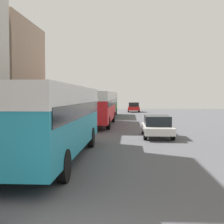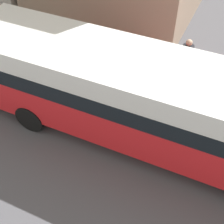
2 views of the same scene
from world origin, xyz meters
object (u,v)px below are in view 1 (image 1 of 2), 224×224
bus_following (99,104)px  bus_third_in_line (106,101)px  car_crossing (157,126)px  car_far_curb (134,107)px  pedestrian_walking_away (64,113)px  bus_lead (51,112)px

bus_following → bus_third_in_line: bearing=91.7°
car_crossing → car_far_curb: bearing=92.1°
bus_third_in_line → car_crossing: size_ratio=2.42×
bus_third_in_line → pedestrian_walking_away: (-2.81, -12.13, -0.93)m
bus_following → bus_third_in_line: (-0.38, 12.52, 0.07)m
bus_following → pedestrian_walking_away: 3.33m
bus_following → car_far_curb: 24.09m
car_crossing → pedestrian_walking_away: (-7.70, 8.10, 0.35)m
bus_lead → car_crossing: bearing=56.9°
bus_following → bus_third_in_line: size_ratio=1.05×
bus_lead → bus_following: bearing=88.7°
pedestrian_walking_away → bus_lead: bearing=-79.6°
bus_following → pedestrian_walking_away: size_ratio=6.28×
bus_lead → car_crossing: size_ratio=2.33×
bus_third_in_line → car_far_curb: (3.74, 11.31, -1.18)m
car_crossing → car_far_curb: 31.56m
bus_third_in_line → pedestrian_walking_away: size_ratio=5.99×
bus_lead → pedestrian_walking_away: size_ratio=5.79×
bus_lead → car_far_curb: (3.70, 38.95, -1.11)m
bus_lead → bus_third_in_line: (-0.04, 27.64, 0.07)m
car_crossing → car_far_curb: car_far_curb is taller
bus_third_in_line → car_crossing: bus_third_in_line is taller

